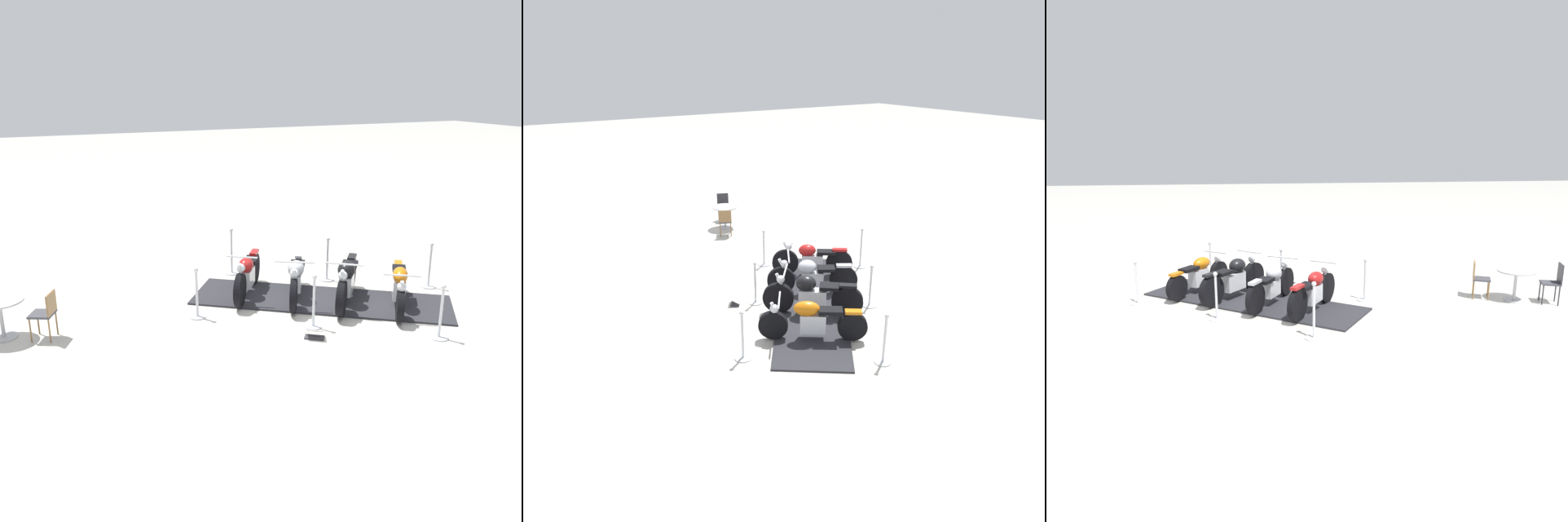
{
  "view_description": "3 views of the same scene",
  "coord_description": "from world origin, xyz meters",
  "views": [
    {
      "loc": [
        9.58,
        -5.68,
        4.47
      ],
      "look_at": [
        -0.71,
        -1.06,
        0.82
      ],
      "focal_mm": 38.96,
      "sensor_mm": 36.0,
      "label": 1
    },
    {
      "loc": [
        6.01,
        8.01,
        5.32
      ],
      "look_at": [
        0.1,
        -1.06,
        0.74
      ],
      "focal_mm": 33.0,
      "sensor_mm": 36.0,
      "label": 2
    },
    {
      "loc": [
        -10.84,
        0.33,
        3.49
      ],
      "look_at": [
        0.01,
        -1.29,
        0.94
      ],
      "focal_mm": 33.16,
      "sensor_mm": 36.0,
      "label": 3
    }
  ],
  "objects": [
    {
      "name": "stanchion_right_rear",
      "position": [
        2.42,
        1.06,
        0.31
      ],
      "size": [
        0.35,
        0.35,
        1.03
      ],
      "color": "silver",
      "rests_on": "ground_plane"
    },
    {
      "name": "stanchion_right_mid",
      "position": [
        1.08,
        -0.78,
        0.33
      ],
      "size": [
        0.33,
        0.33,
        1.05
      ],
      "color": "silver",
      "rests_on": "ground_plane"
    },
    {
      "name": "cafe_chair_across_table",
      "position": [
        -1.12,
        -6.87,
        0.55
      ],
      "size": [
        0.52,
        0.52,
        0.95
      ],
      "rotation": [
        0.0,
        0.0,
        1.18
      ],
      "color": "#2D2D33",
      "rests_on": "ground_plane"
    },
    {
      "name": "stanchion_left_front",
      "position": [
        -2.42,
        -1.06,
        0.35
      ],
      "size": [
        0.35,
        0.35,
        1.12
      ],
      "color": "silver",
      "rests_on": "ground_plane"
    },
    {
      "name": "info_placard",
      "position": [
        1.51,
        -1.0,
        0.07
      ],
      "size": [
        0.39,
        0.41,
        0.21
      ],
      "rotation": [
        0.0,
        0.0,
        4.08
      ],
      "color": "#333338",
      "rests_on": "ground_plane"
    },
    {
      "name": "ground_plane",
      "position": [
        0.0,
        0.0,
        0.0
      ],
      "size": [
        80.0,
        80.0,
        0.0
      ],
      "primitive_type": "plane",
      "color": "beige"
    },
    {
      "name": "motorcycle_copper",
      "position": [
        0.95,
        1.26,
        0.48
      ],
      "size": [
        1.88,
        1.38,
        0.89
      ],
      "rotation": [
        0.0,
        0.0,
        -0.61
      ],
      "color": "black",
      "rests_on": "display_platform"
    },
    {
      "name": "cafe_table",
      "position": [
        -0.8,
        -6.11,
        0.56
      ],
      "size": [
        0.86,
        0.86,
        0.74
      ],
      "color": "#B7B7BC",
      "rests_on": "ground_plane"
    },
    {
      "name": "motorcycle_black",
      "position": [
        0.33,
        0.41,
        0.51
      ],
      "size": [
        1.81,
        1.54,
        1.03
      ],
      "rotation": [
        0.0,
        0.0,
        -0.7
      ],
      "color": "black",
      "rests_on": "display_platform"
    },
    {
      "name": "stanchion_left_mid",
      "position": [
        -1.08,
        0.78,
        0.31
      ],
      "size": [
        0.35,
        0.35,
        1.03
      ],
      "color": "silver",
      "rests_on": "ground_plane"
    },
    {
      "name": "motorcycle_chrome",
      "position": [
        -0.28,
        -0.44,
        0.5
      ],
      "size": [
        1.93,
        1.27,
        0.99
      ],
      "rotation": [
        0.0,
        0.0,
        -0.55
      ],
      "color": "black",
      "rests_on": "display_platform"
    },
    {
      "name": "display_platform",
      "position": [
        0.0,
        0.0,
        0.02
      ],
      "size": [
        4.4,
        5.25,
        0.04
      ],
      "primitive_type": "cube",
      "rotation": [
        0.0,
        0.0,
        0.94
      ],
      "color": "#28282D",
      "rests_on": "ground_plane"
    },
    {
      "name": "stanchion_left_rear",
      "position": [
        0.26,
        2.63,
        0.32
      ],
      "size": [
        0.34,
        0.34,
        1.04
      ],
      "color": "silver",
      "rests_on": "ground_plane"
    },
    {
      "name": "stanchion_right_front",
      "position": [
        -0.26,
        -2.63,
        0.32
      ],
      "size": [
        0.34,
        0.34,
        1.02
      ],
      "color": "silver",
      "rests_on": "ground_plane"
    },
    {
      "name": "motorcycle_maroon",
      "position": [
        -0.91,
        -1.29,
        0.49
      ],
      "size": [
        1.79,
        1.32,
        1.01
      ],
      "rotation": [
        0.0,
        0.0,
        -0.62
      ],
      "color": "black",
      "rests_on": "display_platform"
    },
    {
      "name": "cafe_chair_near_table",
      "position": [
        -0.45,
        -5.38,
        0.52
      ],
      "size": [
        0.53,
        0.53,
        0.88
      ],
      "rotation": [
        0.0,
        0.0,
        -2.02
      ],
      "color": "olive",
      "rests_on": "ground_plane"
    }
  ]
}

